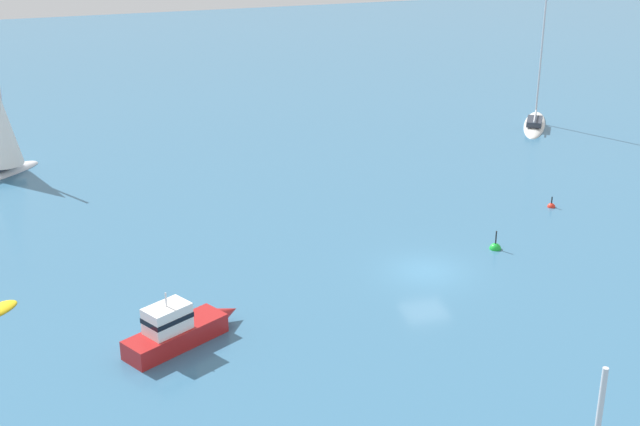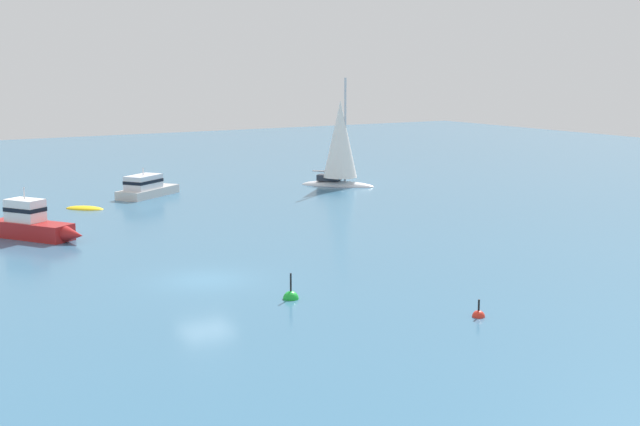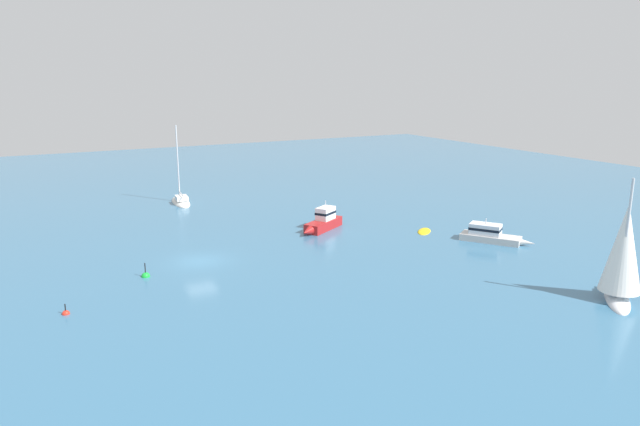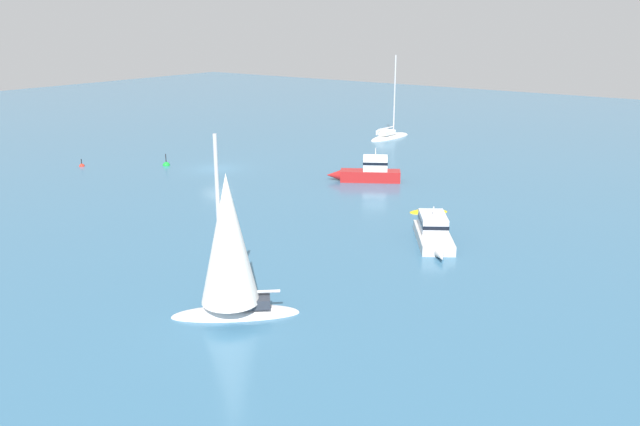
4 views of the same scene
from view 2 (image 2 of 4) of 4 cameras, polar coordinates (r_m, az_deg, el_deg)
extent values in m
plane|color=teal|center=(41.05, -7.43, -4.33)|extent=(163.78, 163.78, 0.00)
cube|color=silver|center=(67.25, -11.08, 1.34)|extent=(5.63, 4.68, 0.63)
cone|color=silver|center=(69.97, -9.49, 1.71)|extent=(1.48, 1.28, 0.63)
cube|color=silver|center=(66.71, -11.36, 1.98)|extent=(3.23, 2.89, 1.03)
cube|color=black|center=(66.70, -11.36, 2.03)|extent=(3.28, 2.95, 0.24)
cylinder|color=silver|center=(66.61, -11.38, 2.65)|extent=(0.08, 0.08, 0.52)
cube|color=#B21E1E|center=(52.82, -18.17, -1.06)|extent=(4.05, 5.21, 0.95)
cone|color=#B21E1E|center=(50.66, -15.64, -1.37)|extent=(1.48, 1.59, 0.95)
cube|color=white|center=(52.92, -18.55, 0.17)|extent=(2.18, 2.43, 1.28)
cube|color=black|center=(52.91, -18.55, 0.24)|extent=(2.23, 2.49, 0.24)
cylinder|color=silver|center=(52.77, -18.61, 1.22)|extent=(0.08, 0.08, 0.68)
ellipsoid|color=white|center=(71.57, 1.15, 1.77)|extent=(5.22, 5.59, 0.85)
cube|color=#2D333D|center=(71.68, 0.59, 2.31)|extent=(2.03, 2.09, 0.47)
cylinder|color=silver|center=(70.92, 1.64, 5.40)|extent=(0.18, 0.18, 8.28)
cylinder|color=silver|center=(71.63, 0.57, 2.70)|extent=(1.93, 2.14, 0.15)
cone|color=white|center=(71.09, 1.33, 4.82)|extent=(3.87, 3.87, 6.21)
ellipsoid|color=yellow|center=(62.39, -14.98, 0.25)|extent=(2.83, 2.88, 0.42)
sphere|color=green|center=(37.57, -1.90, -5.57)|extent=(0.68, 0.68, 0.68)
cylinder|color=black|center=(37.39, -1.91, -4.50)|extent=(0.08, 0.08, 0.78)
sphere|color=red|center=(35.54, 10.22, -6.63)|extent=(0.52, 0.52, 0.52)
cylinder|color=black|center=(35.41, 10.24, -5.88)|extent=(0.08, 0.08, 0.44)
camera|label=1|loc=(61.37, -60.09, 16.87)|focal=52.22mm
camera|label=3|loc=(66.67, 38.91, 12.22)|focal=32.72mm
camera|label=4|loc=(99.39, 5.10, 11.82)|focal=37.05mm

